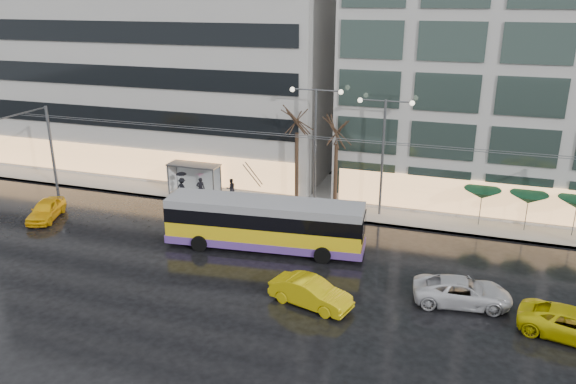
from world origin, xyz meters
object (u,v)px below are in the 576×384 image
at_px(street_lamp_near, 316,132).
at_px(taxi_a, 46,210).
at_px(bus_shelter, 191,171).
at_px(trolleybus, 265,225).

xyz_separation_m(street_lamp_near, taxi_a, (-17.96, -8.26, -5.28)).
distance_m(bus_shelter, street_lamp_near, 11.14).
height_order(bus_shelter, street_lamp_near, street_lamp_near).
bearing_deg(taxi_a, trolleybus, -17.18).
relative_size(trolleybus, street_lamp_near, 1.42).
relative_size(trolleybus, bus_shelter, 3.06).
relative_size(street_lamp_near, taxi_a, 2.16).
relative_size(bus_shelter, street_lamp_near, 0.47).
height_order(trolleybus, bus_shelter, trolleybus).
height_order(street_lamp_near, taxi_a, street_lamp_near).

